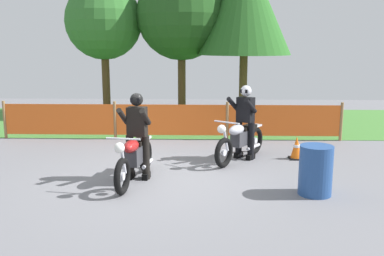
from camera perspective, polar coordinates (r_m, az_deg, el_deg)
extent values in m
cube|color=slate|center=(8.77, -4.55, -6.41)|extent=(24.00, 24.00, 0.02)
cube|color=#427A33|center=(14.71, -1.91, 0.88)|extent=(24.00, 5.51, 0.01)
cylinder|color=olive|center=(13.13, -23.37, 1.01)|extent=(0.08, 0.08, 1.05)
cylinder|color=olive|center=(12.14, -10.07, 1.00)|extent=(0.08, 0.08, 1.05)
cylinder|color=olive|center=(11.89, 4.64, 0.93)|extent=(0.08, 0.08, 1.05)
cylinder|color=olive|center=(12.43, 19.00, 0.80)|extent=(0.08, 0.08, 1.05)
cube|color=orange|center=(12.55, -16.99, 1.10)|extent=(3.01, 0.02, 0.85)
cube|color=orange|center=(11.91, -2.79, 1.07)|extent=(3.01, 0.02, 0.85)
cube|color=orange|center=(12.06, 11.98, 0.96)|extent=(3.01, 0.02, 0.85)
cylinder|color=brown|center=(16.28, -11.22, 5.96)|extent=(0.28, 0.28, 2.42)
sphere|color=#33702D|center=(16.24, -11.51, 13.60)|extent=(2.73, 2.73, 2.73)
cylinder|color=brown|center=(15.85, -1.35, 6.12)|extent=(0.28, 0.28, 2.47)
sphere|color=#23511E|center=(15.81, -1.39, 14.63)|extent=(3.18, 3.18, 3.18)
cylinder|color=brown|center=(15.38, 6.71, 5.41)|extent=(0.28, 0.28, 2.22)
cone|color=#286023|center=(15.36, 6.97, 16.17)|extent=(3.19, 3.19, 3.55)
torus|color=black|center=(7.75, -9.14, -6.27)|extent=(0.21, 0.67, 0.66)
cylinder|color=silver|center=(7.75, -9.14, -6.27)|extent=(0.08, 0.15, 0.14)
torus|color=black|center=(9.07, -6.12, -3.61)|extent=(0.21, 0.67, 0.66)
cylinder|color=silver|center=(9.07, -6.12, -3.61)|extent=(0.08, 0.15, 0.14)
cube|color=#38383D|center=(8.40, -7.43, -3.52)|extent=(0.34, 0.65, 0.33)
ellipsoid|color=maroon|center=(8.13, -7.98, -2.39)|extent=(0.32, 0.57, 0.23)
cube|color=black|center=(8.59, -6.95, -1.83)|extent=(0.31, 0.61, 0.10)
cube|color=silver|center=(8.98, -6.17, -1.37)|extent=(0.22, 0.39, 0.04)
cylinder|color=silver|center=(7.72, -9.06, -4.02)|extent=(0.09, 0.25, 0.59)
sphere|color=white|center=(7.51, -9.53, -2.59)|extent=(0.21, 0.21, 0.19)
cylinder|color=silver|center=(7.67, -9.04, -1.40)|extent=(0.62, 0.12, 0.03)
cylinder|color=silver|center=(8.71, -5.87, -4.67)|extent=(0.15, 0.57, 0.07)
torus|color=black|center=(9.28, 4.20, -3.25)|extent=(0.46, 0.61, 0.65)
cylinder|color=silver|center=(9.28, 4.20, -3.25)|extent=(0.13, 0.15, 0.14)
torus|color=black|center=(10.50, 8.27, -1.64)|extent=(0.46, 0.61, 0.65)
cylinder|color=silver|center=(10.50, 8.27, -1.64)|extent=(0.13, 0.15, 0.14)
cube|color=#38383D|center=(9.89, 6.53, -1.30)|extent=(0.54, 0.65, 0.33)
ellipsoid|color=#B7B7C1|center=(9.64, 5.88, -0.25)|extent=(0.50, 0.58, 0.22)
cube|color=black|center=(10.07, 7.26, 0.03)|extent=(0.50, 0.60, 0.10)
cube|color=silver|center=(10.42, 8.33, 0.28)|extent=(0.34, 0.40, 0.04)
cylinder|color=silver|center=(9.27, 4.42, -1.40)|extent=(0.18, 0.23, 0.58)
sphere|color=white|center=(9.08, 3.91, -0.13)|extent=(0.25, 0.25, 0.18)
cylinder|color=silver|center=(9.23, 4.58, 0.75)|extent=(0.53, 0.37, 0.03)
cylinder|color=silver|center=(10.14, 8.05, -2.47)|extent=(0.37, 0.51, 0.07)
cylinder|color=black|center=(8.52, -6.08, -3.88)|extent=(0.17, 0.17, 0.86)
cube|color=black|center=(8.62, -6.03, -6.26)|extent=(0.15, 0.27, 0.12)
cylinder|color=black|center=(8.61, -8.12, -3.77)|extent=(0.17, 0.17, 0.86)
cube|color=black|center=(8.71, -8.06, -6.12)|extent=(0.15, 0.27, 0.12)
cube|color=black|center=(8.41, -7.22, 0.85)|extent=(0.39, 0.29, 0.56)
cylinder|color=black|center=(8.15, -6.15, 1.43)|extent=(0.17, 0.49, 0.38)
cylinder|color=black|center=(8.29, -9.07, 1.52)|extent=(0.17, 0.49, 0.38)
sphere|color=black|center=(8.34, -7.29, 3.73)|extent=(0.28, 0.28, 0.25)
cube|color=black|center=(8.25, -7.50, 3.64)|extent=(0.18, 0.06, 0.08)
cylinder|color=black|center=(9.96, 7.75, -1.71)|extent=(0.21, 0.21, 0.86)
cube|color=black|center=(10.05, 7.70, -3.77)|extent=(0.24, 0.28, 0.12)
cylinder|color=black|center=(10.11, 6.15, -1.48)|extent=(0.21, 0.21, 0.86)
cube|color=black|center=(10.20, 6.11, -3.51)|extent=(0.24, 0.28, 0.12)
cube|color=black|center=(9.90, 7.04, 2.42)|extent=(0.43, 0.40, 0.56)
cylinder|color=black|center=(9.62, 7.69, 2.89)|extent=(0.35, 0.46, 0.38)
cylinder|color=black|center=(9.84, 5.43, 3.12)|extent=(0.35, 0.46, 0.38)
sphere|color=silver|center=(9.85, 7.10, 4.86)|extent=(0.35, 0.35, 0.25)
cube|color=black|center=(9.76, 6.82, 4.81)|extent=(0.17, 0.12, 0.08)
cube|color=black|center=(10.30, 13.50, -3.87)|extent=(0.32, 0.32, 0.03)
cone|color=orange|center=(10.23, 13.57, -2.44)|extent=(0.26, 0.26, 0.50)
cylinder|color=white|center=(10.23, 13.57, -2.30)|extent=(0.15, 0.15, 0.06)
cylinder|color=navy|center=(7.91, 15.93, -5.36)|extent=(0.58, 0.58, 0.88)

